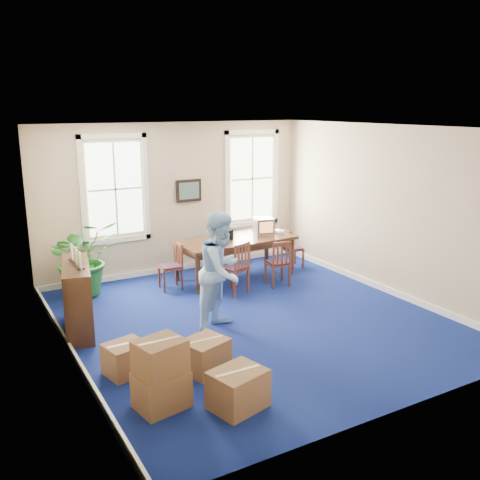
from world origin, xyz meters
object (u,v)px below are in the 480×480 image
chair_near_left (233,268)px  man (222,271)px  credenza (78,297)px  potted_plant (84,258)px  cardboard_boxes (175,364)px  conference_table (235,258)px  crt_tv (264,226)px

chair_near_left → man: bearing=33.2°
credenza → potted_plant: size_ratio=0.98×
credenza → cardboard_boxes: credenza is taller
conference_table → credenza: size_ratio=1.73×
conference_table → potted_plant: potted_plant is taller
conference_table → potted_plant: bearing=167.3°
cardboard_boxes → credenza: bearing=101.5°
crt_tv → cardboard_boxes: crt_tv is taller
crt_tv → chair_near_left: bearing=-128.8°
potted_plant → conference_table: bearing=-9.5°
conference_table → crt_tv: bearing=1.2°
crt_tv → credenza: crt_tv is taller
credenza → potted_plant: (0.51, 1.67, 0.17)m
conference_table → cardboard_boxes: 4.85m
potted_plant → cardboard_boxes: potted_plant is taller
man → cardboard_boxes: (-1.51, -1.66, -0.51)m
man → potted_plant: bearing=84.7°
chair_near_left → conference_table: bearing=-142.3°
conference_table → man: 2.68m
chair_near_left → cardboard_boxes: chair_near_left is taller
man → credenza: size_ratio=1.34×
conference_table → potted_plant: 3.07m
chair_near_left → cardboard_boxes: size_ratio=0.65×
chair_near_left → man: (-0.95, -1.33, 0.45)m
conference_table → man: man is taller
conference_table → credenza: bearing=-164.9°
man → credenza: 2.33m
conference_table → cardboard_boxes: bearing=-131.0°
conference_table → cardboard_boxes: (-2.97, -3.83, 0.03)m
credenza → potted_plant: bearing=84.9°
credenza → cardboard_boxes: (0.54, -2.67, -0.11)m
crt_tv → credenza: bearing=-148.8°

